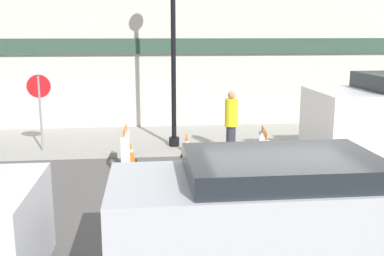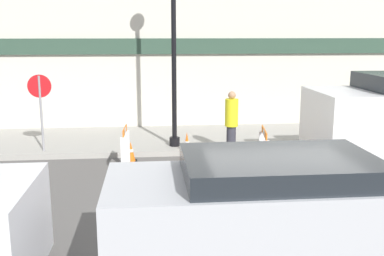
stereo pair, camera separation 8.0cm
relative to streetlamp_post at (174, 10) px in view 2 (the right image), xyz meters
name	(u,v)px [view 2 (the right image)]	position (x,y,z in m)	size (l,w,h in m)	color
ground_plane	(282,224)	(1.56, -5.09, -3.82)	(60.00, 60.00, 0.00)	#565451
sidewalk_slab	(223,138)	(1.56, 1.06, -3.75)	(18.00, 3.30, 0.15)	#9E9B93
storefront_facade	(216,47)	(1.56, 2.78, -1.07)	(18.00, 0.22, 5.50)	beige
streetlamp_post	(174,10)	(0.00, 0.00, 0.00)	(0.44, 0.44, 5.77)	black
stop_sign	(40,100)	(-3.51, -0.21, -2.31)	(0.60, 0.10, 2.03)	gray
barricade_0	(264,150)	(1.91, -2.39, -3.22)	(0.27, 0.97, 1.09)	white
barricade_1	(125,149)	(-1.25, -1.95, -3.24)	(0.17, 0.75, 1.10)	white
traffic_cone_0	(214,185)	(0.58, -3.61, -3.59)	(0.30, 0.30, 0.50)	black
traffic_cone_1	(169,177)	(-0.31, -3.22, -3.53)	(0.30, 0.30, 0.60)	black
traffic_cone_2	(187,145)	(0.29, -0.69, -3.50)	(0.30, 0.30, 0.68)	black
traffic_cone_3	(257,155)	(1.97, -1.51, -3.59)	(0.30, 0.30, 0.49)	black
traffic_cone_4	(233,192)	(0.88, -4.07, -3.58)	(0.30, 0.30, 0.51)	black
traffic_cone_5	(131,153)	(-1.17, -1.04, -3.56)	(0.30, 0.30, 0.54)	black
person_worker	(231,122)	(1.44, -0.84, -2.87)	(0.48, 0.48, 1.76)	#33333D
person_pedestrian	(381,102)	(6.86, 1.70, -2.80)	(0.43, 0.43, 1.65)	#33333D
parked_car_1	(277,215)	(0.89, -6.97, -2.83)	(4.26, 1.84, 1.76)	#B7BABF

